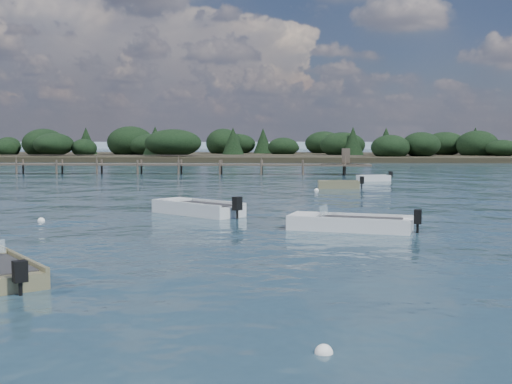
# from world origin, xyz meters

# --- Properties ---
(ground) EXTENTS (400.00, 400.00, 0.00)m
(ground) POSITION_xyz_m (0.00, 60.00, 0.00)
(ground) COLOR #172A36
(ground) RESTS_ON ground
(tender_far_white) EXTENTS (3.38, 1.25, 1.16)m
(tender_far_white) POSITION_xyz_m (1.89, 29.50, 0.16)
(tender_far_white) COLOR #736D4C
(tender_far_white) RESTS_ON ground
(tender_far_grey_b) EXTENTS (3.20, 1.82, 1.07)m
(tender_far_grey_b) POSITION_xyz_m (5.56, 37.88, 0.15)
(tender_far_grey_b) COLOR silver
(tender_far_grey_b) RESTS_ON ground
(dinghy_mid_white_a) EXTENTS (5.35, 3.03, 1.23)m
(dinghy_mid_white_a) POSITION_xyz_m (0.68, 7.66, 0.16)
(dinghy_mid_white_a) COLOR silver
(dinghy_mid_white_a) RESTS_ON ground
(dinghy_mid_grey) EXTENTS (4.87, 4.38, 1.31)m
(dinghy_mid_grey) POSITION_xyz_m (-6.24, 12.65, 0.18)
(dinghy_mid_grey) COLOR silver
(dinghy_mid_grey) RESTS_ON ground
(buoy_a) EXTENTS (0.32, 0.32, 0.32)m
(buoy_a) POSITION_xyz_m (-1.16, -7.45, 0.00)
(buoy_a) COLOR white
(buoy_a) RESTS_ON ground
(buoy_c) EXTENTS (0.32, 0.32, 0.32)m
(buoy_c) POSITION_xyz_m (-12.91, 9.77, 0.00)
(buoy_c) COLOR white
(buoy_c) RESTS_ON ground
(buoy_e) EXTENTS (0.32, 0.32, 0.32)m
(buoy_e) POSITION_xyz_m (0.16, 27.49, 0.00)
(buoy_e) COLOR white
(buoy_e) RESTS_ON ground
(jetty) EXTENTS (64.50, 3.20, 3.40)m
(jetty) POSITION_xyz_m (-21.74, 47.99, 0.98)
(jetty) COLOR #4A4036
(jetty) RESTS_ON ground
(far_headland) EXTENTS (190.00, 40.00, 5.80)m
(far_headland) POSITION_xyz_m (25.00, 100.00, 1.96)
(far_headland) COLOR black
(far_headland) RESTS_ON ground
(distant_haze) EXTENTS (280.00, 20.00, 2.40)m
(distant_haze) POSITION_xyz_m (-90.00, 230.00, 0.00)
(distant_haze) COLOR #98ACBC
(distant_haze) RESTS_ON ground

